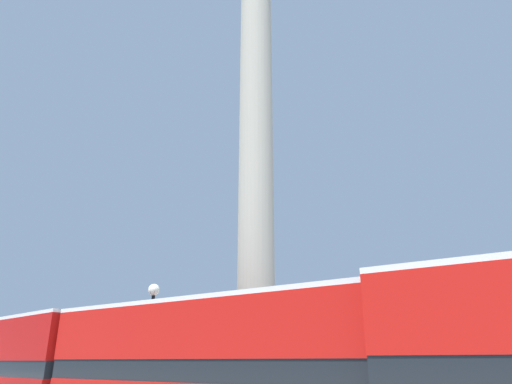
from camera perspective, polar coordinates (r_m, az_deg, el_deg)
monument_column at (r=20.31m, az=-0.00°, el=-5.86°), size 5.41×5.41×25.20m
bus_a at (r=13.22m, az=-5.12°, el=-21.54°), size 11.42×3.18×4.25m
bus_c at (r=22.02m, az=-27.42°, el=-18.97°), size 10.25×3.43×4.29m
equestrian_statue at (r=30.10m, az=-11.85°, el=-21.96°), size 4.52×3.81×5.99m
street_lamp at (r=19.23m, az=-13.11°, el=-17.66°), size 0.47×0.47×5.60m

